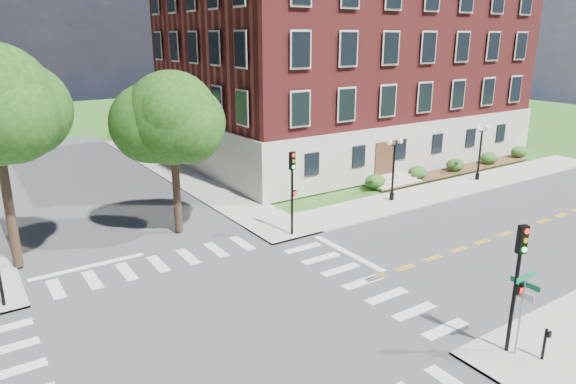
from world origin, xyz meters
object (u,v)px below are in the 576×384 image
twin_lamp_west (394,166)px  traffic_signal_se (518,273)px  traffic_signal_ne (292,182)px  street_sign_pole (523,299)px  push_button_post (545,342)px  twin_lamp_east (480,150)px

twin_lamp_west → traffic_signal_se: bearing=-121.4°
traffic_signal_ne → twin_lamp_west: 9.46m
street_sign_pole → push_button_post: bearing=-56.6°
traffic_signal_se → twin_lamp_east: size_ratio=1.13×
traffic_signal_se → street_sign_pole: 0.92m
street_sign_pole → push_button_post: street_sign_pole is taller
traffic_signal_se → twin_lamp_east: traffic_signal_se is taller
twin_lamp_west → street_sign_pole: size_ratio=1.36×
twin_lamp_east → twin_lamp_west: bearing=-179.6°
traffic_signal_se → traffic_signal_ne: same height
twin_lamp_west → push_button_post: 18.45m
traffic_signal_se → twin_lamp_east: (18.62, 15.22, -0.66)m
push_button_post → twin_lamp_west: bearing=61.8°
traffic_signal_se → twin_lamp_west: traffic_signal_se is taller
traffic_signal_ne → twin_lamp_east: 18.77m
traffic_signal_ne → street_sign_pole: size_ratio=1.55×
twin_lamp_west → twin_lamp_east: size_ratio=1.00×
push_button_post → traffic_signal_se: bearing=118.7°
traffic_signal_se → push_button_post: size_ratio=4.00×
twin_lamp_east → push_button_post: bearing=-138.0°
traffic_signal_se → twin_lamp_west: bearing=58.6°
traffic_signal_ne → street_sign_pole: traffic_signal_ne is taller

